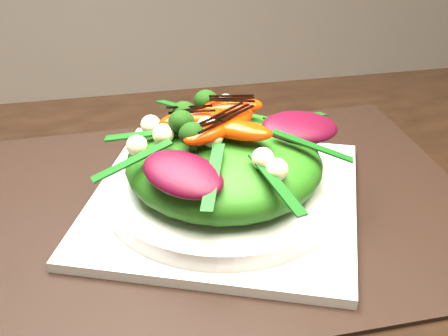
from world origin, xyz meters
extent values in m
cube|color=black|center=(0.00, 0.00, 0.73)|extent=(1.60, 0.90, 0.75)
cube|color=black|center=(-0.18, 0.13, 0.75)|extent=(0.52, 0.40, 0.00)
cube|color=silver|center=(-0.18, 0.13, 0.76)|extent=(0.35, 0.35, 0.01)
cylinder|color=silver|center=(-0.18, 0.13, 0.77)|extent=(0.30, 0.30, 0.02)
ellipsoid|color=#2A6813|center=(-0.18, 0.13, 0.80)|extent=(0.24, 0.24, 0.07)
ellipsoid|color=#3E0616|center=(-0.10, 0.14, 0.83)|extent=(0.08, 0.06, 0.02)
ellipsoid|color=red|center=(-0.20, 0.15, 0.84)|extent=(0.07, 0.04, 0.02)
sphere|color=black|center=(-0.22, 0.15, 0.85)|extent=(0.04, 0.04, 0.04)
sphere|color=#F5E9AD|center=(-0.13, 0.10, 0.84)|extent=(0.03, 0.03, 0.02)
cube|color=black|center=(-0.20, 0.15, 0.85)|extent=(0.04, 0.01, 0.00)
camera|label=1|loc=(-0.28, -0.37, 1.10)|focal=48.00mm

